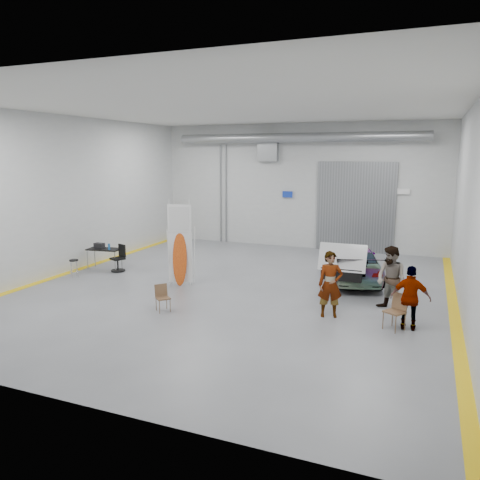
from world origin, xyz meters
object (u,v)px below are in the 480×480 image
at_px(sedan_car, 352,262).
at_px(person_a, 330,284).
at_px(office_chair, 119,260).
at_px(work_table, 103,248).
at_px(folding_chair_far, 394,319).
at_px(folding_chair_near, 163,303).
at_px(shop_stool, 74,268).
at_px(person_b, 391,279).
at_px(surfboard_display, 178,251).
at_px(person_c, 411,298).

bearing_deg(sedan_car, person_a, 74.41).
bearing_deg(office_chair, work_table, -164.64).
xyz_separation_m(folding_chair_far, office_chair, (-10.51, 2.50, 0.16)).
bearing_deg(sedan_car, folding_chair_far, 95.08).
bearing_deg(folding_chair_near, shop_stool, 108.41).
bearing_deg(shop_stool, person_b, 2.11).
distance_m(sedan_car, folding_chair_far, 5.02).
bearing_deg(work_table, person_b, -5.53).
bearing_deg(surfboard_display, sedan_car, 13.68).
relative_size(person_b, work_table, 1.38).
height_order(folding_chair_far, shop_stool, folding_chair_far).
distance_m(person_b, folding_chair_near, 6.68).
bearing_deg(person_b, work_table, -147.79).
height_order(sedan_car, work_table, sedan_car).
height_order(surfboard_display, office_chair, surfboard_display).
bearing_deg(surfboard_display, folding_chair_near, -85.17).
bearing_deg(sedan_car, surfboard_display, 12.61).
distance_m(folding_chair_far, work_table, 11.63).
xyz_separation_m(person_a, folding_chair_near, (-4.60, -1.38, -0.70)).
distance_m(person_c, folding_chair_near, 6.86).
height_order(folding_chair_near, work_table, work_table).
xyz_separation_m(person_a, person_b, (1.54, 1.14, 0.02)).
bearing_deg(person_a, work_table, 148.16).
relative_size(person_c, shop_stool, 2.56).
height_order(surfboard_display, folding_chair_far, surfboard_display).
distance_m(folding_chair_far, shop_stool, 11.55).
distance_m(surfboard_display, work_table, 4.13).
bearing_deg(surfboard_display, person_b, -16.06).
distance_m(surfboard_display, folding_chair_far, 7.57).
bearing_deg(person_a, office_chair, 147.57).
relative_size(surfboard_display, shop_stool, 4.52).
bearing_deg(surfboard_display, work_table, 150.99).
xyz_separation_m(sedan_car, person_b, (1.60, -3.14, 0.31)).
bearing_deg(person_a, person_c, -24.56).
height_order(person_b, person_c, person_b).
bearing_deg(shop_stool, person_c, -4.55).
bearing_deg(folding_chair_far, folding_chair_near, -138.46).
distance_m(sedan_car, person_a, 4.29).
distance_m(person_c, work_table, 11.94).
height_order(surfboard_display, work_table, surfboard_display).
relative_size(work_table, office_chair, 1.34).
bearing_deg(office_chair, surfboard_display, 6.45).
distance_m(person_c, surfboard_display, 7.84).
distance_m(person_a, folding_chair_near, 4.85).
relative_size(sedan_car, folding_chair_far, 4.71).
xyz_separation_m(person_a, surfboard_display, (-5.56, 1.24, 0.28)).
bearing_deg(shop_stool, surfboard_display, 7.02).
relative_size(person_b, surfboard_display, 0.64).
distance_m(sedan_car, person_c, 5.01).
distance_m(person_c, office_chair, 11.13).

